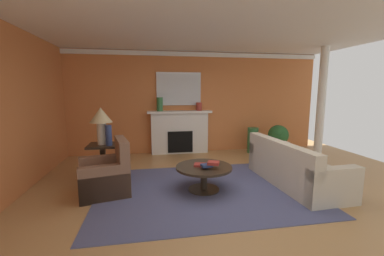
{
  "coord_description": "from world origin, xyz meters",
  "views": [
    {
      "loc": [
        -1.28,
        -4.03,
        1.79
      ],
      "look_at": [
        -0.38,
        1.07,
        1.0
      ],
      "focal_mm": 23.28,
      "sensor_mm": 36.0,
      "label": 1
    }
  ],
  "objects_px": {
    "vase_mantel_left": "(160,104)",
    "vase_on_side_table": "(109,135)",
    "sofa": "(293,169)",
    "armchair_near_window": "(107,176)",
    "fireplace": "(180,133)",
    "vase_mantel_right": "(199,107)",
    "coffee_table": "(204,172)",
    "vase_tall_corner": "(253,140)",
    "mantel_mirror": "(179,89)",
    "table_lamp": "(101,119)",
    "potted_plant": "(278,137)",
    "side_table": "(103,159)"
  },
  "relations": [
    {
      "from": "vase_mantel_left",
      "to": "vase_on_side_table",
      "type": "height_order",
      "value": "vase_mantel_left"
    },
    {
      "from": "sofa",
      "to": "vase_mantel_left",
      "type": "height_order",
      "value": "vase_mantel_left"
    },
    {
      "from": "armchair_near_window",
      "to": "vase_mantel_left",
      "type": "relative_size",
      "value": 2.52
    },
    {
      "from": "fireplace",
      "to": "vase_mantel_right",
      "type": "distance_m",
      "value": 0.94
    },
    {
      "from": "coffee_table",
      "to": "vase_tall_corner",
      "type": "distance_m",
      "value": 3.18
    },
    {
      "from": "mantel_mirror",
      "to": "coffee_table",
      "type": "distance_m",
      "value": 3.25
    },
    {
      "from": "vase_on_side_table",
      "to": "vase_mantel_left",
      "type": "bearing_deg",
      "value": 58.95
    },
    {
      "from": "coffee_table",
      "to": "vase_tall_corner",
      "type": "height_order",
      "value": "vase_tall_corner"
    },
    {
      "from": "sofa",
      "to": "coffee_table",
      "type": "height_order",
      "value": "sofa"
    },
    {
      "from": "armchair_near_window",
      "to": "vase_tall_corner",
      "type": "bearing_deg",
      "value": 31.81
    },
    {
      "from": "coffee_table",
      "to": "vase_mantel_left",
      "type": "xyz_separation_m",
      "value": [
        -0.64,
        2.72,
        1.07
      ]
    },
    {
      "from": "coffee_table",
      "to": "table_lamp",
      "type": "bearing_deg",
      "value": 151.84
    },
    {
      "from": "sofa",
      "to": "vase_mantel_left",
      "type": "bearing_deg",
      "value": 131.11
    },
    {
      "from": "sofa",
      "to": "vase_mantel_left",
      "type": "distance_m",
      "value": 3.78
    },
    {
      "from": "vase_tall_corner",
      "to": "potted_plant",
      "type": "relative_size",
      "value": 0.87
    },
    {
      "from": "mantel_mirror",
      "to": "coffee_table",
      "type": "bearing_deg",
      "value": -88.29
    },
    {
      "from": "table_lamp",
      "to": "vase_mantel_right",
      "type": "bearing_deg",
      "value": 36.01
    },
    {
      "from": "vase_mantel_left",
      "to": "mantel_mirror",
      "type": "bearing_deg",
      "value": 17.18
    },
    {
      "from": "armchair_near_window",
      "to": "mantel_mirror",
      "type": "bearing_deg",
      "value": 59.32
    },
    {
      "from": "coffee_table",
      "to": "vase_on_side_table",
      "type": "bearing_deg",
      "value": 152.87
    },
    {
      "from": "coffee_table",
      "to": "table_lamp",
      "type": "height_order",
      "value": "table_lamp"
    },
    {
      "from": "vase_mantel_left",
      "to": "vase_on_side_table",
      "type": "distance_m",
      "value": 2.19
    },
    {
      "from": "side_table",
      "to": "table_lamp",
      "type": "xyz_separation_m",
      "value": [
        0.0,
        0.0,
        0.82
      ]
    },
    {
      "from": "coffee_table",
      "to": "vase_mantel_left",
      "type": "height_order",
      "value": "vase_mantel_left"
    },
    {
      "from": "vase_mantel_right",
      "to": "vase_on_side_table",
      "type": "bearing_deg",
      "value": -140.28
    },
    {
      "from": "fireplace",
      "to": "coffee_table",
      "type": "relative_size",
      "value": 1.8
    },
    {
      "from": "table_lamp",
      "to": "vase_mantel_left",
      "type": "bearing_deg",
      "value": 53.79
    },
    {
      "from": "vase_mantel_left",
      "to": "sofa",
      "type": "bearing_deg",
      "value": -48.89
    },
    {
      "from": "fireplace",
      "to": "vase_on_side_table",
      "type": "relative_size",
      "value": 4.4
    },
    {
      "from": "vase_mantel_right",
      "to": "vase_on_side_table",
      "type": "xyz_separation_m",
      "value": [
        -2.2,
        -1.83,
        -0.43
      ]
    },
    {
      "from": "mantel_mirror",
      "to": "sofa",
      "type": "distance_m",
      "value": 3.75
    },
    {
      "from": "vase_mantel_left",
      "to": "vase_on_side_table",
      "type": "xyz_separation_m",
      "value": [
        -1.1,
        -1.83,
        -0.5
      ]
    },
    {
      "from": "fireplace",
      "to": "vase_on_side_table",
      "type": "distance_m",
      "value": 2.52
    },
    {
      "from": "coffee_table",
      "to": "vase_mantel_right",
      "type": "height_order",
      "value": "vase_mantel_right"
    },
    {
      "from": "side_table",
      "to": "vase_tall_corner",
      "type": "bearing_deg",
      "value": 20.57
    },
    {
      "from": "sofa",
      "to": "vase_mantel_right",
      "type": "xyz_separation_m",
      "value": [
        -1.28,
        2.73,
        1.03
      ]
    },
    {
      "from": "armchair_near_window",
      "to": "vase_on_side_table",
      "type": "relative_size",
      "value": 2.34
    },
    {
      "from": "potted_plant",
      "to": "table_lamp",
      "type": "bearing_deg",
      "value": -166.02
    },
    {
      "from": "vase_mantel_right",
      "to": "fireplace",
      "type": "bearing_deg",
      "value": 174.85
    },
    {
      "from": "potted_plant",
      "to": "vase_on_side_table",
      "type": "bearing_deg",
      "value": -164.08
    },
    {
      "from": "mantel_mirror",
      "to": "side_table",
      "type": "bearing_deg",
      "value": -133.79
    },
    {
      "from": "sofa",
      "to": "potted_plant",
      "type": "xyz_separation_m",
      "value": [
        0.86,
        2.13,
        0.19
      ]
    },
    {
      "from": "table_lamp",
      "to": "vase_tall_corner",
      "type": "height_order",
      "value": "table_lamp"
    },
    {
      "from": "mantel_mirror",
      "to": "vase_tall_corner",
      "type": "bearing_deg",
      "value": -11.38
    },
    {
      "from": "armchair_near_window",
      "to": "side_table",
      "type": "bearing_deg",
      "value": 102.93
    },
    {
      "from": "vase_mantel_right",
      "to": "potted_plant",
      "type": "xyz_separation_m",
      "value": [
        2.14,
        -0.59,
        -0.84
      ]
    },
    {
      "from": "table_lamp",
      "to": "potted_plant",
      "type": "distance_m",
      "value": 4.68
    },
    {
      "from": "fireplace",
      "to": "side_table",
      "type": "height_order",
      "value": "fireplace"
    },
    {
      "from": "sofa",
      "to": "vase_on_side_table",
      "type": "relative_size",
      "value": 5.24
    },
    {
      "from": "mantel_mirror",
      "to": "armchair_near_window",
      "type": "bearing_deg",
      "value": -120.68
    }
  ]
}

